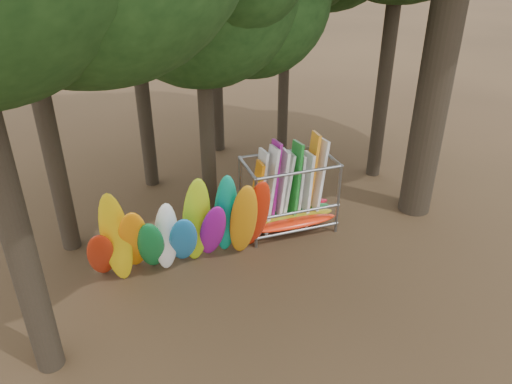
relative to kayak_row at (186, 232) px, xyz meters
name	(u,v)px	position (x,y,z in m)	size (l,w,h in m)	color
ground	(291,255)	(2.96, -0.19, -1.32)	(120.00, 120.00, 0.00)	#47331E
kayak_row	(186,232)	(0.00, 0.00, 0.00)	(4.92, 1.95, 3.24)	#B3250D
storage_rack	(288,196)	(3.44, 1.29, -0.24)	(3.19, 1.52, 2.92)	slate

